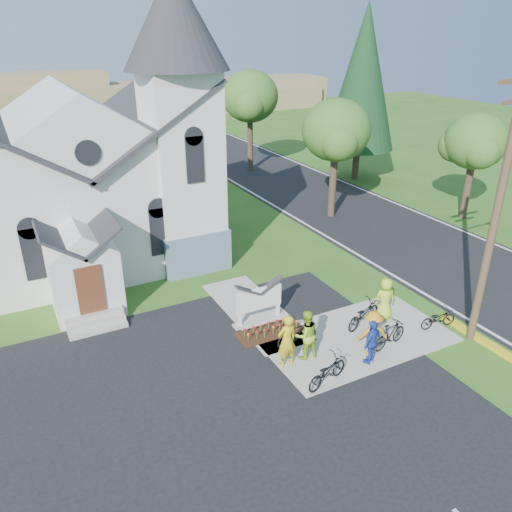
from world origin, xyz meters
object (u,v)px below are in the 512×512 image
utility_pole (500,201)px  bike_0 (327,371)px  bike_4 (438,318)px  cyclist_1 (306,335)px  cyclist_3 (372,333)px  cyclist_0 (287,341)px  bike_2 (363,314)px  cyclist_4 (385,299)px  bike_3 (390,335)px  cyclist_2 (372,342)px  church_sign (259,299)px  bike_1 (297,334)px

utility_pole → bike_0: size_ratio=5.53×
utility_pole → bike_4: bearing=121.5°
cyclist_1 → cyclist_3: cyclist_1 is taller
utility_pole → bike_0: utility_pole is taller
cyclist_0 → bike_2: cyclist_0 is taller
bike_2 → cyclist_4: bearing=-104.9°
bike_2 → cyclist_0: bearing=84.3°
cyclist_1 → cyclist_4: size_ratio=1.05×
bike_3 → bike_4: (2.53, 0.12, -0.10)m
cyclist_0 → cyclist_2: size_ratio=1.19×
church_sign → bike_4: (5.90, -3.62, -0.57)m
utility_pole → bike_1: 8.24m
cyclist_1 → cyclist_3: size_ratio=1.07×
cyclist_1 → cyclist_4: bearing=-169.3°
bike_1 → bike_4: bike_1 is taller
cyclist_0 → bike_0: bearing=111.5°
bike_2 → cyclist_3: 1.92m
bike_4 → utility_pole: bearing=-140.2°
bike_2 → cyclist_3: size_ratio=1.11×
cyclist_4 → bike_3: bearing=71.0°
bike_2 → bike_4: size_ratio=1.25×
bike_1 → cyclist_4: cyclist_4 is taller
cyclist_1 → bike_1: size_ratio=1.14×
church_sign → bike_2: bearing=-32.3°
bike_0 → utility_pole: bearing=-108.9°
bike_1 → bike_4: size_ratio=1.06×
bike_0 → bike_1: bike_1 is taller
cyclist_0 → cyclist_2: bearing=152.8°
cyclist_1 → bike_3: size_ratio=1.10×
cyclist_0 → bike_3: cyclist_0 is taller
bike_0 → cyclist_3: size_ratio=1.04×
utility_pole → bike_1: (-6.14, 2.55, -4.86)m
cyclist_0 → bike_3: size_ratio=1.17×
bike_0 → bike_3: bike_3 is taller
bike_4 → bike_0: bearing=106.0°
bike_0 → cyclist_2: bearing=-99.1°
bike_3 → bike_1: bearing=50.7°
bike_0 → cyclist_2: size_ratio=1.09×
church_sign → cyclist_3: bearing=-56.8°
bike_2 → cyclist_3: bearing=133.0°
bike_2 → bike_4: bearing=-137.4°
cyclist_2 → utility_pole: bearing=151.1°
bike_1 → bike_3: bearing=-116.2°
cyclist_0 → cyclist_4: cyclist_0 is taller
utility_pole → cyclist_0: utility_pole is taller
bike_1 → cyclist_0: bearing=132.7°
utility_pole → bike_1: utility_pole is taller
church_sign → utility_pole: (6.56, -4.70, 4.38)m
bike_0 → cyclist_4: cyclist_4 is taller
church_sign → bike_4: church_sign is taller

